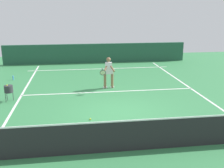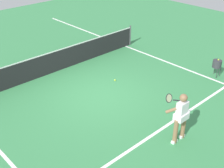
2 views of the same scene
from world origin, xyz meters
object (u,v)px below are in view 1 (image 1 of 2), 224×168
ball_hopper (9,89)px  water_bottle (13,78)px  tennis_ball_near (90,119)px  tennis_player (108,72)px

ball_hopper → water_bottle: ball_hopper is taller
ball_hopper → tennis_ball_near: bearing=142.9°
tennis_player → ball_hopper: 4.67m
tennis_ball_near → water_bottle: water_bottle is taller
tennis_player → water_bottle: (5.05, -2.31, -0.73)m
tennis_player → tennis_ball_near: size_ratio=23.48×
water_bottle → tennis_ball_near: bearing=122.2°
tennis_ball_near → tennis_player: bearing=-106.6°
tennis_player → water_bottle: size_ratio=6.46×
tennis_ball_near → ball_hopper: ball_hopper is taller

